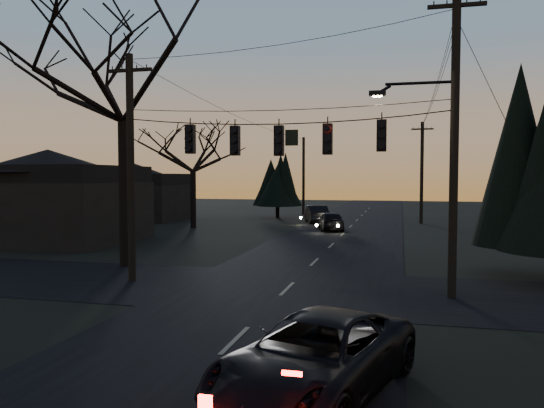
% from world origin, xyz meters
% --- Properties ---
extents(main_road, '(8.00, 120.00, 0.02)m').
position_xyz_m(main_road, '(0.00, 20.00, 0.01)').
color(main_road, black).
rests_on(main_road, ground).
extents(cross_road, '(60.00, 7.00, 0.02)m').
position_xyz_m(cross_road, '(0.00, 10.00, 0.01)').
color(cross_road, black).
rests_on(cross_road, ground).
extents(utility_pole_right, '(5.00, 0.30, 10.00)m').
position_xyz_m(utility_pole_right, '(5.50, 10.00, 0.00)').
color(utility_pole_right, black).
rests_on(utility_pole_right, ground).
extents(utility_pole_left, '(1.80, 0.30, 8.50)m').
position_xyz_m(utility_pole_left, '(-6.00, 10.00, 0.00)').
color(utility_pole_left, black).
rests_on(utility_pole_left, ground).
extents(utility_pole_far_r, '(1.80, 0.30, 8.50)m').
position_xyz_m(utility_pole_far_r, '(5.50, 38.00, 0.00)').
color(utility_pole_far_r, black).
rests_on(utility_pole_far_r, ground).
extents(utility_pole_far_l, '(0.30, 0.30, 8.00)m').
position_xyz_m(utility_pole_far_l, '(-6.00, 46.00, 0.00)').
color(utility_pole_far_l, black).
rests_on(utility_pole_far_l, ground).
extents(span_signal_assembly, '(11.50, 0.44, 1.56)m').
position_xyz_m(span_signal_assembly, '(-0.24, 10.00, 5.27)').
color(span_signal_assembly, black).
rests_on(span_signal_assembly, ground).
extents(bare_tree_left, '(10.14, 10.14, 12.73)m').
position_xyz_m(bare_tree_left, '(-7.95, 12.93, 8.90)').
color(bare_tree_left, black).
rests_on(bare_tree_left, ground).
extents(bare_tree_dist, '(6.37, 6.37, 8.68)m').
position_xyz_m(bare_tree_dist, '(-11.60, 29.80, 6.06)').
color(bare_tree_dist, black).
rests_on(bare_tree_dist, ground).
extents(evergreen_dist, '(4.06, 4.06, 6.05)m').
position_xyz_m(evergreen_dist, '(-7.62, 41.16, 3.62)').
color(evergreen_dist, black).
rests_on(evergreen_dist, ground).
extents(house_left_near, '(10.00, 8.00, 5.60)m').
position_xyz_m(house_left_near, '(-17.00, 20.00, 2.80)').
color(house_left_near, black).
rests_on(house_left_near, ground).
extents(house_left_far, '(9.00, 7.00, 5.20)m').
position_xyz_m(house_left_far, '(-20.00, 36.00, 2.60)').
color(house_left_far, black).
rests_on(house_left_far, ground).
extents(suv_near, '(3.78, 5.55, 1.41)m').
position_xyz_m(suv_near, '(2.41, 1.29, 0.71)').
color(suv_near, black).
rests_on(suv_near, ground).
extents(sedan_oncoming_a, '(2.55, 4.42, 1.42)m').
position_xyz_m(sedan_oncoming_a, '(-1.11, 30.55, 0.71)').
color(sedan_oncoming_a, black).
rests_on(sedan_oncoming_a, ground).
extents(sedan_oncoming_b, '(2.87, 4.77, 1.48)m').
position_xyz_m(sedan_oncoming_b, '(-3.20, 36.74, 0.74)').
color(sedan_oncoming_b, black).
rests_on(sedan_oncoming_b, ground).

